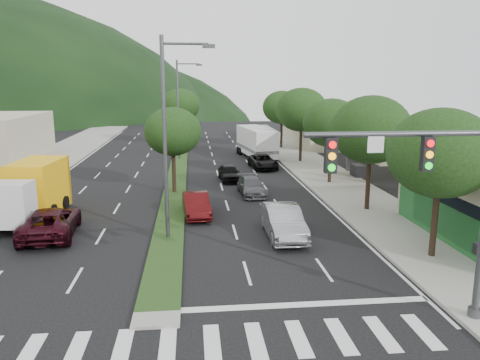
{
  "coord_description": "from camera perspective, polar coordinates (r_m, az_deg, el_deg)",
  "views": [
    {
      "loc": [
        1.31,
        -14.99,
        7.83
      ],
      "look_at": [
        4.12,
        12.12,
        2.11
      ],
      "focal_mm": 35.0,
      "sensor_mm": 36.0,
      "label": 1
    }
  ],
  "objects": [
    {
      "name": "tree_r_a",
      "position": [
        22.0,
        23.25,
        3.02
      ],
      "size": [
        4.6,
        4.6,
        6.63
      ],
      "color": "black",
      "rests_on": "sidewalk_right"
    },
    {
      "name": "tree_med_far",
      "position": [
        59.07,
        -7.28,
        9.02
      ],
      "size": [
        4.8,
        4.8,
        6.94
      ],
      "color": "black",
      "rests_on": "median"
    },
    {
      "name": "traffic_signal",
      "position": [
        15.83,
        23.41,
        -0.75
      ],
      "size": [
        6.12,
        0.4,
        7.0
      ],
      "color": "#47494C",
      "rests_on": "ground"
    },
    {
      "name": "sidewalk_right",
      "position": [
        42.24,
        9.54,
        1.11
      ],
      "size": [
        5.0,
        90.0,
        0.15
      ],
      "primitive_type": "cube",
      "color": "gray",
      "rests_on": "ground"
    },
    {
      "name": "tree_med_near",
      "position": [
        33.19,
        -8.2,
        5.85
      ],
      "size": [
        4.0,
        4.0,
        6.02
      ],
      "color": "black",
      "rests_on": "median"
    },
    {
      "name": "car_queue_a",
      "position": [
        37.8,
        -1.32,
        0.89
      ],
      "size": [
        1.81,
        3.89,
        1.29
      ],
      "primitive_type": "imported",
      "rotation": [
        0.0,
        0.0,
        0.08
      ],
      "color": "black",
      "rests_on": "ground"
    },
    {
      "name": "sedan_silver",
      "position": [
        24.19,
        5.26,
        -5.06
      ],
      "size": [
        1.78,
        4.97,
        1.63
      ],
      "primitive_type": "imported",
      "rotation": [
        0.0,
        0.0,
        0.01
      ],
      "color": "#94969A",
      "rests_on": "ground"
    },
    {
      "name": "gas_canopy",
      "position": [
        41.12,
        19.72,
        6.73
      ],
      "size": [
        12.2,
        8.2,
        5.25
      ],
      "color": "silver",
      "rests_on": "ground"
    },
    {
      "name": "tree_r_d",
      "position": [
        46.32,
        7.51,
        8.48
      ],
      "size": [
        5.0,
        5.0,
        7.17
      ],
      "color": "black",
      "rests_on": "sidewalk_right"
    },
    {
      "name": "suv_maroon",
      "position": [
        26.11,
        -22.09,
        -4.76
      ],
      "size": [
        2.99,
        5.65,
        1.51
      ],
      "primitive_type": "imported",
      "rotation": [
        0.0,
        0.0,
        3.23
      ],
      "color": "black",
      "rests_on": "ground"
    },
    {
      "name": "median",
      "position": [
        43.7,
        -7.55,
        1.51
      ],
      "size": [
        1.6,
        56.0,
        0.12
      ],
      "primitive_type": "cube",
      "color": "#1D3A15",
      "rests_on": "ground"
    },
    {
      "name": "car_queue_b",
      "position": [
        33.06,
        1.42,
        -0.77
      ],
      "size": [
        1.94,
        4.27,
        1.21
      ],
      "primitive_type": "imported",
      "rotation": [
        0.0,
        0.0,
        0.06
      ],
      "color": "#47474C",
      "rests_on": "ground"
    },
    {
      "name": "streetlight_near",
      "position": [
        23.12,
        -8.69,
        6.14
      ],
      "size": [
        2.6,
        0.25,
        10.0
      ],
      "color": "#47494C",
      "rests_on": "ground"
    },
    {
      "name": "car_queue_c",
      "position": [
        27.92,
        -5.35,
        -3.03
      ],
      "size": [
        1.77,
        4.25,
        1.37
      ],
      "primitive_type": "imported",
      "rotation": [
        0.0,
        0.0,
        0.08
      ],
      "color": "#450B0D",
      "rests_on": "ground"
    },
    {
      "name": "motorhome",
      "position": [
        49.17,
        1.98,
        4.66
      ],
      "size": [
        3.54,
        8.45,
        3.15
      ],
      "rotation": [
        0.0,
        0.0,
        0.14
      ],
      "color": "white",
      "rests_on": "ground"
    },
    {
      "name": "streetlight_mid",
      "position": [
        48.05,
        -7.33,
        9.08
      ],
      "size": [
        2.6,
        0.25,
        10.0
      ],
      "color": "#47494C",
      "rests_on": "ground"
    },
    {
      "name": "sidewalk_left",
      "position": [
        43.17,
        -25.17,
        0.37
      ],
      "size": [
        6.0,
        90.0,
        0.15
      ],
      "primitive_type": "cube",
      "color": "gray",
      "rests_on": "ground"
    },
    {
      "name": "ground",
      "position": [
        16.96,
        -10.06,
        -15.84
      ],
      "size": [
        160.0,
        160.0,
        0.0
      ],
      "primitive_type": "plane",
      "color": "black",
      "rests_on": "ground"
    },
    {
      "name": "bldg_right_far",
      "position": [
        61.95,
        11.25,
        6.79
      ],
      "size": [
        10.0,
        16.0,
        5.2
      ],
      "primitive_type": "cube",
      "color": "#B6B191",
      "rests_on": "ground"
    },
    {
      "name": "crosswalk",
      "position": [
        15.22,
        -10.61,
        -19.31
      ],
      "size": [
        19.0,
        2.2,
        0.01
      ],
      "primitive_type": "cube",
      "color": "silver",
      "rests_on": "ground"
    },
    {
      "name": "tree_r_b",
      "position": [
        29.16,
        15.69,
        5.92
      ],
      "size": [
        4.8,
        4.8,
        6.94
      ],
      "color": "black",
      "rests_on": "sidewalk_right"
    },
    {
      "name": "tree_r_e",
      "position": [
        56.09,
        5.13,
        8.81
      ],
      "size": [
        4.6,
        4.6,
        6.71
      ],
      "color": "black",
      "rests_on": "sidewalk_right"
    },
    {
      "name": "tree_r_c",
      "position": [
        36.71,
        11.1,
        6.82
      ],
      "size": [
        4.4,
        4.4,
        6.48
      ],
      "color": "black",
      "rests_on": "sidewalk_right"
    },
    {
      "name": "car_queue_d",
      "position": [
        43.09,
        2.84,
        2.25
      ],
      "size": [
        2.53,
        4.81,
        1.29
      ],
      "primitive_type": "imported",
      "rotation": [
        0.0,
        0.0,
        0.08
      ],
      "color": "black",
      "rests_on": "ground"
    },
    {
      "name": "box_truck",
      "position": [
        29.68,
        -23.87,
        -1.39
      ],
      "size": [
        3.07,
        6.83,
        3.28
      ],
      "rotation": [
        0.0,
        0.0,
        3.05
      ],
      "color": "silver",
      "rests_on": "ground"
    }
  ]
}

